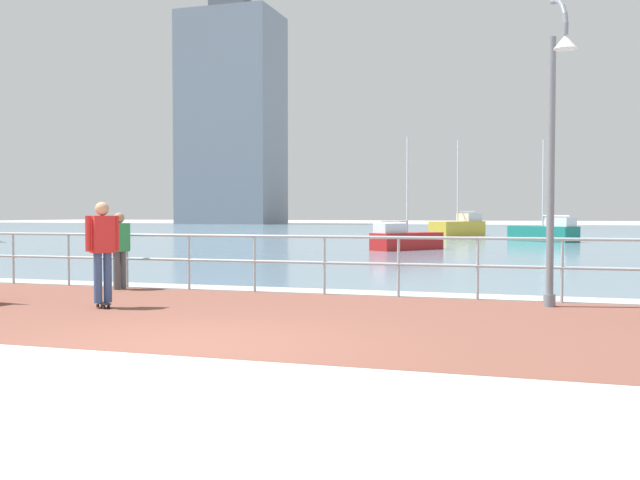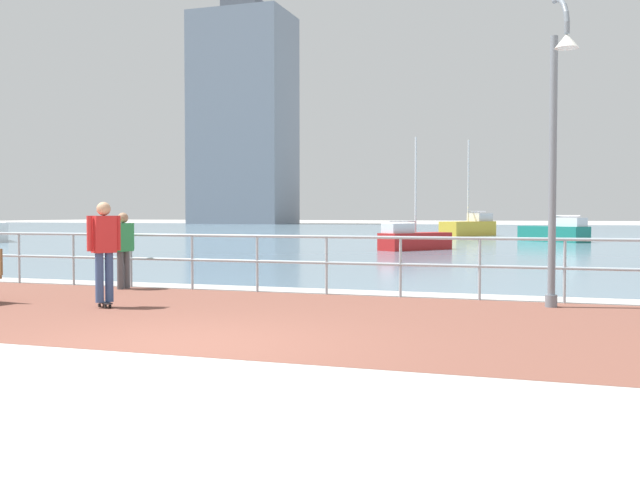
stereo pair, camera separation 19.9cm
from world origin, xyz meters
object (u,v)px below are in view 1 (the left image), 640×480
object	(u,v)px
skateboarder	(102,245)
sailboat_blue	(405,239)
lamppost	(555,137)
sailboat_yellow	(459,227)
bystander	(119,245)
sailboat_gray	(545,232)

from	to	relation	value
skateboarder	sailboat_blue	bearing A→B (deg)	86.70
lamppost	sailboat_yellow	bearing A→B (deg)	98.76
sailboat_blue	sailboat_yellow	bearing A→B (deg)	90.17
bystander	sailboat_yellow	xyz separation A→B (m)	(2.44, 37.05, -0.27)
sailboat_gray	sailboat_yellow	bearing A→B (deg)	121.91
bystander	sailboat_yellow	bearing A→B (deg)	86.23
lamppost	sailboat_gray	world-z (taller)	sailboat_gray
skateboarder	sailboat_gray	bearing A→B (deg)	77.77
sailboat_yellow	bystander	bearing A→B (deg)	-93.77
lamppost	bystander	bearing A→B (deg)	177.13
lamppost	sailboat_blue	xyz separation A→B (m)	(-5.71, 17.57, -2.28)
sailboat_gray	sailboat_yellow	distance (m)	10.53
bystander	sailboat_gray	size ratio (longest dim) A/B	0.28
sailboat_yellow	lamppost	bearing A→B (deg)	-81.24
sailboat_blue	sailboat_gray	world-z (taller)	sailboat_gray
sailboat_blue	bystander	bearing A→B (deg)	-98.28
lamppost	skateboarder	bearing A→B (deg)	-162.47
sailboat_blue	sailboat_yellow	world-z (taller)	sailboat_yellow
bystander	sailboat_blue	size ratio (longest dim) A/B	0.33
sailboat_blue	sailboat_yellow	size ratio (longest dim) A/B	0.72
skateboarder	bystander	bearing A→B (deg)	117.82
lamppost	skateboarder	distance (m)	7.38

